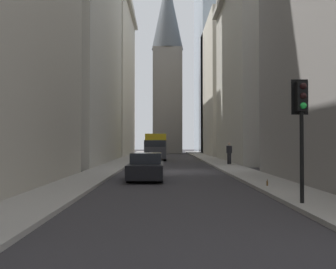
{
  "coord_description": "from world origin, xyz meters",
  "views": [
    {
      "loc": [
        -25.02,
        0.41,
        2.03
      ],
      "look_at": [
        13.81,
        0.09,
        2.74
      ],
      "focal_mm": 40.01,
      "sensor_mm": 36.0,
      "label": 1
    }
  ],
  "objects_px": {
    "delivery_truck": "(156,147)",
    "sedan_black": "(146,167)",
    "pedestrian": "(229,152)",
    "traffic_light_foreground": "(302,111)",
    "discarded_bottle": "(267,183)"
  },
  "relations": [
    {
      "from": "delivery_truck",
      "to": "sedan_black",
      "type": "bearing_deg",
      "value": -180.0
    },
    {
      "from": "pedestrian",
      "to": "sedan_black",
      "type": "bearing_deg",
      "value": 150.81
    },
    {
      "from": "delivery_truck",
      "to": "traffic_light_foreground",
      "type": "height_order",
      "value": "traffic_light_foreground"
    },
    {
      "from": "delivery_truck",
      "to": "discarded_bottle",
      "type": "distance_m",
      "value": 25.57
    },
    {
      "from": "delivery_truck",
      "to": "discarded_bottle",
      "type": "height_order",
      "value": "delivery_truck"
    },
    {
      "from": "delivery_truck",
      "to": "discarded_bottle",
      "type": "xyz_separation_m",
      "value": [
        -24.98,
        -5.33,
        -1.21
      ]
    },
    {
      "from": "traffic_light_foreground",
      "to": "pedestrian",
      "type": "xyz_separation_m",
      "value": [
        19.55,
        -1.13,
        -1.83
      ]
    },
    {
      "from": "pedestrian",
      "to": "discarded_bottle",
      "type": "relative_size",
      "value": 6.58
    },
    {
      "from": "sedan_black",
      "to": "discarded_bottle",
      "type": "relative_size",
      "value": 15.93
    },
    {
      "from": "sedan_black",
      "to": "discarded_bottle",
      "type": "distance_m",
      "value": 6.57
    },
    {
      "from": "sedan_black",
      "to": "delivery_truck",
      "type": "bearing_deg",
      "value": 0.0
    },
    {
      "from": "delivery_truck",
      "to": "pedestrian",
      "type": "xyz_separation_m",
      "value": [
        -9.85,
        -6.32,
        -0.35
      ]
    },
    {
      "from": "traffic_light_foreground",
      "to": "discarded_bottle",
      "type": "xyz_separation_m",
      "value": [
        4.43,
        -0.14,
        -2.7
      ]
    },
    {
      "from": "discarded_bottle",
      "to": "sedan_black",
      "type": "bearing_deg",
      "value": 54.48
    },
    {
      "from": "delivery_truck",
      "to": "pedestrian",
      "type": "relative_size",
      "value": 3.64
    }
  ]
}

